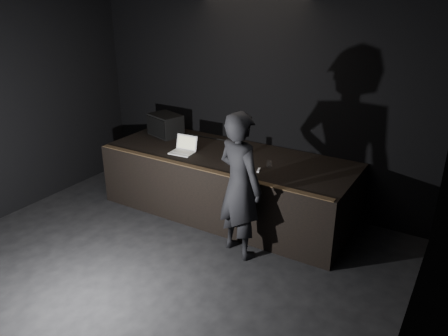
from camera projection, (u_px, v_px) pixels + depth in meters
ground at (108, 305)px, 5.09m from camera, size 7.00×7.00×0.00m
room_walls at (87, 141)px, 4.32m from camera, size 6.10×7.10×3.52m
stage_riser at (228, 183)px, 7.06m from camera, size 4.00×1.50×1.00m
riser_lip at (203, 169)px, 6.30m from camera, size 3.92×0.10×0.01m
stage_monitor at (165, 125)px, 7.69m from camera, size 0.66×0.56×0.38m
cable at (209, 138)px, 7.62m from camera, size 0.92×0.08×0.02m
laptop at (184, 148)px, 6.95m from camera, size 0.39×0.36×0.25m
beer_can at (229, 156)px, 6.53m from camera, size 0.08×0.08×0.18m
plastic_cup at (269, 164)px, 6.36m from camera, size 0.08×0.08×0.10m
wii_remote at (259, 170)px, 6.24m from camera, size 0.07×0.14×0.03m
person at (240, 186)px, 5.75m from camera, size 0.86×0.71×2.03m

